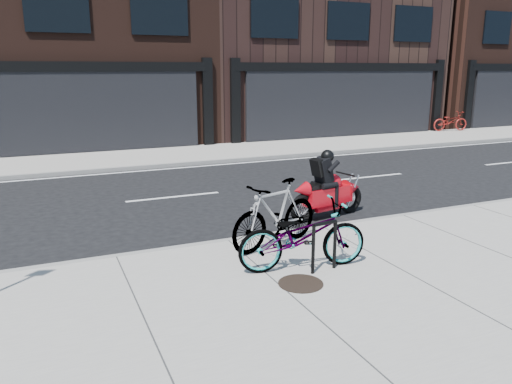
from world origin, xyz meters
name	(u,v)px	position (x,y,z in m)	size (l,w,h in m)	color
ground	(197,218)	(0.00, 0.00, 0.00)	(120.00, 120.00, 0.00)	black
sidewalk_near	(310,317)	(0.00, -5.00, 0.07)	(60.00, 6.00, 0.13)	gray
sidewalk_far	(133,158)	(0.00, 7.75, 0.07)	(60.00, 3.50, 0.13)	gray
building_mideast	(295,8)	(10.00, 14.50, 6.25)	(12.00, 10.00, 12.50)	black
building_east	(467,13)	(22.00, 14.50, 6.50)	(10.00, 10.00, 13.00)	black
bike_rack	(324,242)	(0.86, -3.89, 0.60)	(0.47, 0.11, 0.80)	black
bicycle_front	(303,236)	(0.60, -3.67, 0.67)	(0.72, 2.06, 1.08)	gray
bicycle_rear	(275,214)	(0.65, -2.60, 0.72)	(0.56, 1.97, 1.18)	gray
motorcycle	(331,190)	(2.74, -1.06, 0.61)	(2.02, 0.68, 1.52)	black
bicycle_far	(450,121)	(15.99, 9.00, 0.61)	(0.64, 1.84, 0.97)	maroon
manhole_cover	(301,283)	(0.30, -4.19, 0.14)	(0.66, 0.66, 0.01)	black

